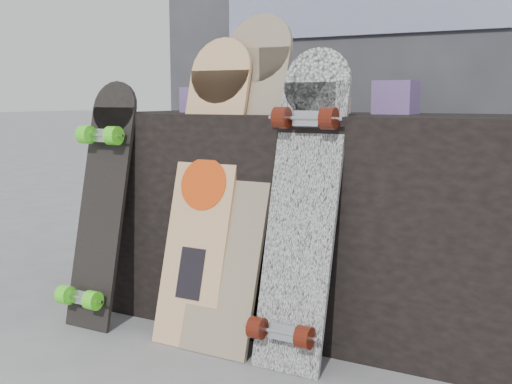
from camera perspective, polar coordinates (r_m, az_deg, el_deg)
The scene contains 10 objects.
ground at distance 2.14m, azimuth -1.14°, elevation -15.24°, with size 60.00×60.00×0.00m, color slate.
vendor_table at distance 2.45m, azimuth 4.74°, elevation -2.43°, with size 1.60×0.60×0.80m, color black.
booth at distance 3.21m, azimuth 11.35°, elevation 12.57°, with size 2.40×0.22×2.20m.
merch_box_purple at distance 2.62m, azimuth -4.44°, elevation 8.17°, with size 0.18×0.12×0.10m, color #573268.
merch_box_small at distance 2.40m, azimuth 12.35°, elevation 8.22°, with size 0.14×0.14×0.12m, color #573268.
merch_box_flat at distance 2.47m, azimuth 5.61°, elevation 7.67°, with size 0.22×0.10×0.06m, color #D1B78C.
longboard_geisha at distance 2.29m, azimuth -4.53°, elevation 1.08°, with size 0.25×0.32×1.08m.
longboard_celtic at distance 2.24m, azimuth -1.38°, elevation 2.17°, with size 0.26×0.39×1.16m.
longboard_cascadia at distance 2.05m, azimuth 4.10°, elevation -0.93°, with size 0.23×0.32×1.02m.
skateboard_dark at distance 2.50m, azimuth -13.68°, elevation -0.74°, with size 0.21×0.29×0.92m.
Camera 1 is at (0.99, -1.69, 0.86)m, focal length 45.00 mm.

